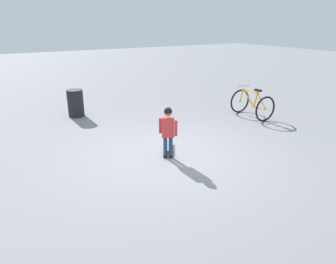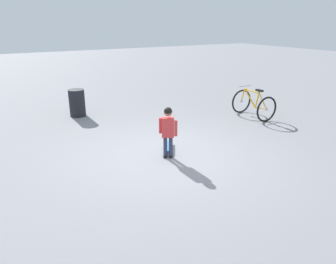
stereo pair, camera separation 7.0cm
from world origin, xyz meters
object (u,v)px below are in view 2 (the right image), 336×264
skateboard (168,146)px  bicycle_near (253,104)px  trash_bin (77,103)px  child_person (168,127)px

skateboard → bicycle_near: bearing=-75.7°
bicycle_near → trash_bin: bearing=58.5°
skateboard → bicycle_near: bicycle_near is taller
bicycle_near → child_person: bearing=109.1°
child_person → skateboard: (0.38, -0.23, -0.60)m
skateboard → bicycle_near: size_ratio=0.56×
skateboard → bicycle_near: (0.84, -3.30, 0.32)m
child_person → trash_bin: child_person is taller
child_person → bicycle_near: bearing=-70.9°
child_person → skateboard: size_ratio=1.75×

